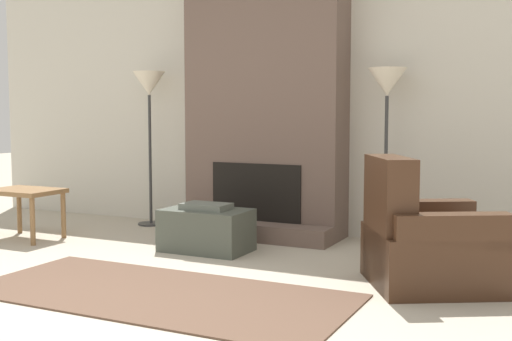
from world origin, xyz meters
The scene contains 9 objects.
ground_plane centered at (0.00, 0.00, 0.00)m, with size 24.00×24.00×0.00m, color #B2A893.
wall_back centered at (0.00, 3.09, 1.30)m, with size 6.97×0.06×2.60m, color beige.
fireplace centered at (0.00, 2.85, 1.25)m, with size 1.52×0.66×2.60m.
ottoman centered at (-0.11, 1.95, 0.18)m, with size 0.71×0.44×0.40m.
armchair centered at (1.74, 1.63, 0.26)m, with size 1.09×1.07×0.86m.
side_table centered at (-1.85, 1.67, 0.39)m, with size 0.63×0.46×0.46m.
floor_lamp_left centered at (-1.26, 2.79, 1.34)m, with size 0.32×0.32×1.56m.
floor_lamp_right centered at (1.17, 2.79, 1.31)m, with size 0.32×0.32×1.52m.
area_rug centered at (0.27, 0.70, 0.01)m, with size 2.46×1.10×0.01m, color brown.
Camera 1 is at (2.55, -2.59, 1.14)m, focal length 45.00 mm.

